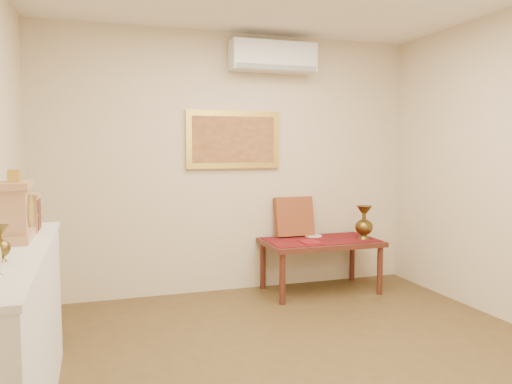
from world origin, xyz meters
name	(u,v)px	position (x,y,z in m)	size (l,w,h in m)	color
floor	(326,381)	(0.00, 0.00, 0.00)	(4.50, 4.50, 0.00)	brown
wall_back	(233,163)	(0.00, 2.25, 1.35)	(4.00, 0.02, 2.70)	beige
table_cloth	(320,240)	(0.85, 1.88, 0.55)	(1.14, 0.59, 0.01)	maroon
brass_urn_tall	(364,218)	(1.30, 1.78, 0.77)	(0.19, 0.19, 0.43)	brown
plate	(313,236)	(0.85, 2.06, 0.56)	(0.18, 0.18, 0.01)	white
menu	(310,242)	(0.67, 1.74, 0.56)	(0.18, 0.25, 0.01)	maroon
cushion	(294,217)	(0.65, 2.14, 0.77)	(0.42, 0.10, 0.42)	maroon
display_ledge	(13,342)	(-1.82, 0.00, 0.49)	(0.37, 2.02, 0.98)	white
mantel_clock	(16,211)	(-1.82, 0.28, 1.15)	(0.17, 0.36, 0.41)	tan
wooden_chest	(26,212)	(-1.81, 0.61, 1.10)	(0.16, 0.21, 0.24)	tan
low_table	(320,246)	(0.85, 1.88, 0.48)	(1.20, 0.70, 0.55)	#4D2117
painting	(233,140)	(0.00, 2.22, 1.60)	(1.00, 0.06, 0.60)	gold
ac_unit	(273,57)	(0.40, 2.12, 2.45)	(0.90, 0.25, 0.30)	silver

